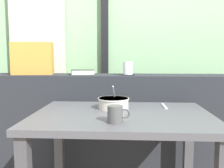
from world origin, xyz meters
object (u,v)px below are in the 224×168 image
Objects in this scene: fork_utensil at (164,106)px; ceramic_mug at (116,114)px; throw_pillow at (33,59)px; soup_bowl at (113,103)px; coaster_square at (128,75)px; juice_glass at (128,69)px; closed_book at (82,72)px; breakfast_table at (122,133)px.

ceramic_mug is (-0.30, -0.42, 0.04)m from fork_utensil.
soup_bowl is (0.69, -0.47, -0.27)m from throw_pillow.
juice_glass reaches higher than coaster_square.
fork_utensil is at bearing 14.99° from soup_bowl.
coaster_square is 0.88× the size of ceramic_mug.
fork_utensil is 0.51m from ceramic_mug.
closed_book reaches higher than soup_bowl.
closed_book reaches higher than breakfast_table.
throw_pillow reaches higher than fork_utensil.
breakfast_table is 10.11× the size of juice_glass.
breakfast_table is 0.36m from fork_utensil.
closed_book is 0.42m from throw_pillow.
soup_bowl is at bearing -165.95° from fork_utensil.
ceramic_mug reaches higher than fork_utensil.
closed_book reaches higher than ceramic_mug.
juice_glass is 0.51× the size of soup_bowl.
breakfast_table is at bearing 81.83° from ceramic_mug.
fork_utensil is at bearing -56.64° from coaster_square.
closed_book is 0.67× the size of throw_pillow.
coaster_square is at bearing 78.58° from soup_bowl.
soup_bowl is at bearing -101.42° from coaster_square.
juice_glass is at bearing -6.69° from closed_book.
throw_pillow reaches higher than breakfast_table.
ceramic_mug is at bearing -69.30° from closed_book.
soup_bowl reaches higher than ceramic_mug.
throw_pillow is at bearing -177.36° from closed_book.
coaster_square is 0.37m from closed_book.
breakfast_table is 0.67m from juice_glass.
throw_pillow is 2.83× the size of ceramic_mug.
coaster_square is 0.47× the size of closed_book.
throw_pillow is (-0.40, -0.02, 0.11)m from closed_book.
throw_pillow is at bearing 158.30° from fork_utensil.
fork_utensil is at bearing -20.77° from throw_pillow.
ceramic_mug is at bearing -126.65° from fork_utensil.
breakfast_table is 0.20m from soup_bowl.
juice_glass reaches higher than fork_utensil.
juice_glass is at bearing 122.43° from fork_utensil.
throw_pillow is (-0.78, 0.03, 0.08)m from juice_glass.
fork_utensil is at bearing -56.64° from juice_glass.
juice_glass reaches higher than ceramic_mug.
closed_book is at bearing 145.57° from fork_utensil.
coaster_square is at bearing 122.43° from fork_utensil.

